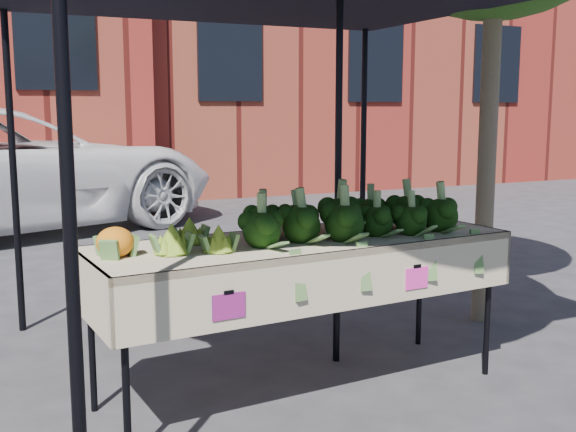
# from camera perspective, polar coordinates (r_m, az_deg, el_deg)

# --- Properties ---
(ground) EXTENTS (90.00, 90.00, 0.00)m
(ground) POSITION_cam_1_polar(r_m,az_deg,el_deg) (4.16, 3.94, -14.20)
(ground) COLOR #2F2F31
(table) EXTENTS (2.45, 0.98, 0.90)m
(table) POSITION_cam_1_polar(r_m,az_deg,el_deg) (4.02, 1.21, -8.17)
(table) COLOR beige
(table) RESTS_ON ground
(canopy) EXTENTS (3.16, 3.16, 2.74)m
(canopy) POSITION_cam_1_polar(r_m,az_deg,el_deg) (4.27, -0.51, 5.40)
(canopy) COLOR black
(canopy) RESTS_ON ground
(broccoli_heap) EXTENTS (1.38, 0.58, 0.27)m
(broccoli_heap) POSITION_cam_1_polar(r_m,az_deg,el_deg) (4.04, 4.59, 0.41)
(broccoli_heap) COLOR black
(broccoli_heap) RESTS_ON table
(romanesco_cluster) EXTENTS (0.44, 0.48, 0.21)m
(romanesco_cluster) POSITION_cam_1_polar(r_m,az_deg,el_deg) (3.64, -8.10, -1.07)
(romanesco_cluster) COLOR #A4BB38
(romanesco_cluster) RESTS_ON table
(cauliflower_pair) EXTENTS (0.21, 0.21, 0.19)m
(cauliflower_pair) POSITION_cam_1_polar(r_m,az_deg,el_deg) (3.52, -13.94, -1.76)
(cauliflower_pair) COLOR orange
(cauliflower_pair) RESTS_ON table
(street_tree) EXTENTS (2.01, 2.01, 3.97)m
(street_tree) POSITION_cam_1_polar(r_m,az_deg,el_deg) (5.46, 16.26, 12.23)
(street_tree) COLOR #1E4C14
(street_tree) RESTS_ON ground
(building_right) EXTENTS (12.00, 8.00, 8.50)m
(building_right) POSITION_cam_1_polar(r_m,az_deg,el_deg) (18.34, 4.48, 16.98)
(building_right) COLOR maroon
(building_right) RESTS_ON ground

